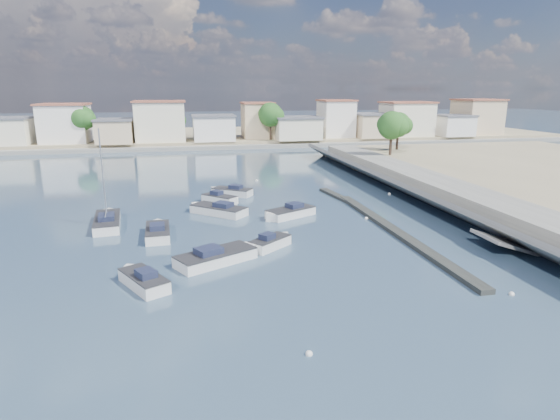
% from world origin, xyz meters
% --- Properties ---
extents(ground, '(400.00, 400.00, 0.00)m').
position_xyz_m(ground, '(0.00, 40.00, 0.00)').
color(ground, '#2F475F').
rests_on(ground, ground).
extents(seawall_walkway, '(5.00, 90.00, 1.80)m').
position_xyz_m(seawall_walkway, '(18.50, 13.00, 0.90)').
color(seawall_walkway, slate).
rests_on(seawall_walkway, ground).
extents(breakwater, '(2.00, 31.02, 0.35)m').
position_xyz_m(breakwater, '(6.90, 12.69, 0.17)').
color(breakwater, black).
rests_on(breakwater, ground).
extents(far_shore_land, '(160.00, 40.00, 1.40)m').
position_xyz_m(far_shore_land, '(0.00, 92.00, 0.70)').
color(far_shore_land, gray).
rests_on(far_shore_land, ground).
extents(far_shore_quay, '(160.00, 2.50, 0.80)m').
position_xyz_m(far_shore_quay, '(0.00, 71.00, 0.40)').
color(far_shore_quay, slate).
rests_on(far_shore_quay, ground).
extents(far_town, '(113.01, 12.80, 8.35)m').
position_xyz_m(far_town, '(10.71, 76.92, 4.93)').
color(far_town, '#ECE4C5').
rests_on(far_town, far_shore_land).
extents(shore_trees, '(74.56, 38.32, 7.92)m').
position_xyz_m(shore_trees, '(8.34, 68.11, 6.22)').
color(shore_trees, '#38281E').
rests_on(shore_trees, ground).
extents(motorboat_a, '(3.47, 4.53, 1.48)m').
position_xyz_m(motorboat_a, '(-13.53, 2.69, 0.38)').
color(motorboat_a, silver).
rests_on(motorboat_a, ground).
extents(motorboat_b, '(3.69, 3.43, 1.48)m').
position_xyz_m(motorboat_b, '(-4.15, 8.31, 0.38)').
color(motorboat_b, silver).
rests_on(motorboat_b, ground).
extents(motorboat_c, '(5.69, 5.43, 1.48)m').
position_xyz_m(motorboat_c, '(-7.65, 19.50, 0.38)').
color(motorboat_c, silver).
rests_on(motorboat_c, ground).
extents(motorboat_d, '(5.35, 4.11, 1.48)m').
position_xyz_m(motorboat_d, '(-0.88, 16.85, 0.38)').
color(motorboat_d, silver).
rests_on(motorboat_d, ground).
extents(motorboat_e, '(2.15, 5.46, 1.48)m').
position_xyz_m(motorboat_e, '(-13.05, 13.14, 0.38)').
color(motorboat_e, silver).
rests_on(motorboat_e, ground).
extents(motorboat_f, '(4.83, 4.08, 1.48)m').
position_xyz_m(motorboat_f, '(-5.42, 27.70, 0.38)').
color(motorboat_f, silver).
rests_on(motorboat_f, ground).
extents(motorboat_g, '(3.92, 3.99, 1.48)m').
position_xyz_m(motorboat_g, '(-6.81, 24.05, 0.38)').
color(motorboat_g, silver).
rests_on(motorboat_g, ground).
extents(motorboat_h, '(6.26, 4.74, 1.48)m').
position_xyz_m(motorboat_h, '(-8.41, 5.98, 0.38)').
color(motorboat_h, silver).
rests_on(motorboat_h, ground).
extents(sailboat, '(2.84, 7.19, 9.00)m').
position_xyz_m(sailboat, '(-17.69, 17.39, 0.41)').
color(sailboat, silver).
rests_on(sailboat, ground).
extents(mooring_buoys, '(19.35, 43.01, 0.35)m').
position_xyz_m(mooring_buoys, '(2.55, 14.71, 0.05)').
color(mooring_buoys, white).
rests_on(mooring_buoys, ground).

